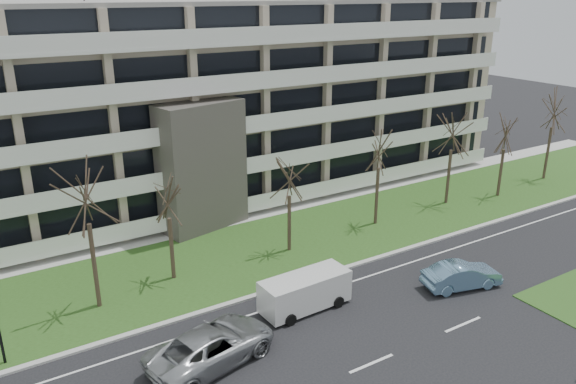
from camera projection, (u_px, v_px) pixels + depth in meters
ground at (371, 364)px, 25.50m from camera, size 160.00×160.00×0.00m
grass_verge at (240, 255)px, 35.88m from camera, size 90.00×10.00×0.06m
curb at (281, 288)px, 31.88m from camera, size 90.00×0.35×0.12m
sidewalk at (205, 226)px, 40.27m from camera, size 90.00×2.00×0.08m
lane_edge_line at (295, 300)px, 30.70m from camera, size 90.00×0.12×0.01m
apartment_building at (164, 106)px, 43.15m from camera, size 60.50×15.10×18.75m
silver_pickup at (212, 346)px, 25.34m from camera, size 6.68×4.20×1.72m
blue_sedan at (462, 275)px, 31.82m from camera, size 4.78×2.65×1.49m
white_van at (306, 289)px, 29.59m from camera, size 4.98×2.17×1.91m
tree_2 at (84, 189)px, 27.81m from camera, size 4.31×4.31×8.62m
tree_3 at (167, 194)px, 31.25m from camera, size 3.41×3.41×6.82m
tree_4 at (289, 174)px, 34.81m from camera, size 3.37×3.37×6.75m
tree_5 at (380, 146)px, 38.76m from camera, size 3.77×3.77×7.55m
tree_6 at (453, 128)px, 42.62m from camera, size 3.92×3.92×7.84m
tree_7 at (506, 131)px, 44.39m from camera, size 3.55×3.55×7.09m
tree_8 at (555, 106)px, 48.23m from camera, size 4.22×4.22×8.44m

